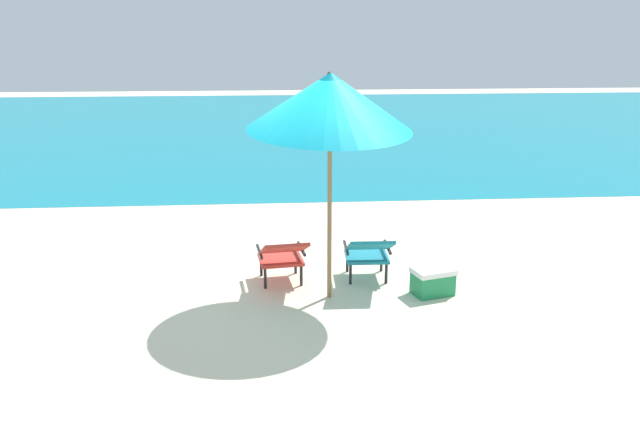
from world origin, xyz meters
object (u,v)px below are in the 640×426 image
lounge_chair_right (368,252)px  beach_umbrella_center (330,102)px  lounge_chair_left (283,254)px  cooler_box (433,281)px

lounge_chair_right → beach_umbrella_center: bearing=-141.9°
lounge_chair_right → lounge_chair_left: bearing=-178.7°
lounge_chair_right → beach_umbrella_center: beach_umbrella_center is taller
lounge_chair_left → cooler_box: lounge_chair_left is taller
beach_umbrella_center → lounge_chair_right: bearing=38.1°
cooler_box → lounge_chair_right: bearing=149.8°
cooler_box → beach_umbrella_center: bearing=179.6°
lounge_chair_left → lounge_chair_right: size_ratio=1.06×
lounge_chair_left → lounge_chair_right: 1.05m
lounge_chair_left → lounge_chair_right: bearing=1.3°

